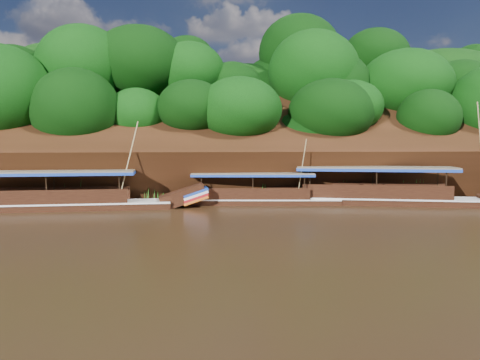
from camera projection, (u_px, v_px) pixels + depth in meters
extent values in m
plane|color=black|center=(271.00, 225.00, 24.93)|extent=(160.00, 160.00, 0.00)
cube|color=black|center=(233.00, 153.00, 40.46)|extent=(120.00, 16.12, 13.64)
cube|color=black|center=(222.00, 184.00, 50.60)|extent=(120.00, 24.00, 12.00)
ellipsoid|color=#0C3D0A|center=(163.00, 154.00, 38.64)|extent=(18.00, 8.00, 6.40)
ellipsoid|color=#0C3D0A|center=(224.00, 95.00, 46.93)|extent=(24.00, 11.00, 8.40)
cube|color=black|center=(387.00, 205.00, 33.29)|extent=(14.06, 6.36, 0.98)
cube|color=silver|center=(387.00, 198.00, 33.25)|extent=(14.08, 6.43, 0.11)
cube|color=brown|center=(375.00, 168.00, 33.22)|extent=(11.26, 5.82, 0.13)
cube|color=#183AA0|center=(375.00, 169.00, 33.23)|extent=(11.26, 5.82, 0.20)
cube|color=black|center=(262.00, 204.00, 33.47)|extent=(11.16, 3.59, 0.82)
cube|color=silver|center=(262.00, 199.00, 33.44)|extent=(11.17, 3.65, 0.09)
cube|color=black|center=(349.00, 195.00, 33.39)|extent=(2.80, 1.87, 1.55)
cube|color=#183AA0|center=(358.00, 192.00, 33.36)|extent=(1.57, 1.75, 0.56)
cube|color=#AA1218|center=(358.00, 196.00, 33.39)|extent=(1.57, 1.75, 0.56)
cube|color=brown|center=(253.00, 173.00, 33.30)|extent=(8.85, 3.54, 0.11)
cube|color=#183AA0|center=(253.00, 175.00, 33.31)|extent=(8.85, 3.54, 0.16)
cylinder|color=tan|center=(302.00, 169.00, 32.71)|extent=(0.32, 1.39, 4.15)
cube|color=black|center=(65.00, 210.00, 30.73)|extent=(13.77, 2.53, 0.94)
cube|color=silver|center=(65.00, 203.00, 30.70)|extent=(13.77, 2.60, 0.10)
cube|color=black|center=(183.00, 196.00, 31.89)|extent=(3.26, 1.77, 1.84)
cube|color=#183AA0|center=(195.00, 192.00, 32.00)|extent=(1.71, 1.81, 0.69)
cube|color=#AA1218|center=(195.00, 197.00, 32.02)|extent=(1.71, 1.81, 0.69)
cube|color=brown|center=(50.00, 172.00, 30.41)|extent=(10.79, 2.82, 0.12)
cube|color=#183AA0|center=(50.00, 174.00, 30.42)|extent=(10.79, 2.82, 0.19)
cylinder|color=tan|center=(128.00, 161.00, 30.93)|extent=(1.38, 0.40, 5.27)
cone|color=#276E1B|center=(75.00, 194.00, 32.33)|extent=(1.50, 1.50, 1.73)
cone|color=#276E1B|center=(154.00, 195.00, 33.33)|extent=(1.50, 1.50, 1.32)
cone|color=#276E1B|center=(261.00, 189.00, 34.53)|extent=(1.50, 1.50, 1.94)
cone|color=#276E1B|center=(340.00, 187.00, 35.24)|extent=(1.50, 1.50, 2.17)
cone|color=#276E1B|center=(412.00, 189.00, 35.57)|extent=(1.50, 1.50, 1.75)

